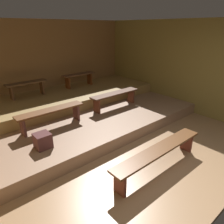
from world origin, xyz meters
TOP-DOWN VIEW (x-y plane):
  - ground at (0.00, 2.51)m, footprint 6.32×5.82m
  - wall_back at (0.00, 5.05)m, footprint 6.32×0.06m
  - wall_right at (2.79, 2.51)m, footprint 0.06×5.82m
  - platform_lower at (0.00, 3.32)m, footprint 5.52×3.41m
  - platform_middle at (0.00, 4.13)m, footprint 5.52×1.79m
  - bench_floor_center at (-0.05, 0.72)m, footprint 2.02×0.28m
  - bench_lower_left at (-0.91, 2.91)m, footprint 1.46×0.28m
  - bench_lower_right at (0.91, 2.91)m, footprint 1.46×0.28m
  - bench_middle_left at (-0.81, 4.50)m, footprint 1.05×0.28m
  - bench_middle_right at (0.81, 4.50)m, footprint 1.05×0.28m
  - wooden_crate_lower at (-1.41, 2.24)m, footprint 0.27×0.27m

SIDE VIEW (x-z plane):
  - ground at x=0.00m, z-range -0.08..0.00m
  - platform_lower at x=0.00m, z-range 0.00..0.26m
  - bench_floor_center at x=-0.05m, z-range 0.13..0.53m
  - platform_middle at x=0.00m, z-range 0.26..0.53m
  - wooden_crate_lower at x=-1.41m, z-range 0.26..0.53m
  - bench_lower_left at x=-0.91m, z-range 0.38..0.78m
  - bench_lower_right at x=0.91m, z-range 0.38..0.78m
  - bench_middle_left at x=-0.81m, z-range 0.62..1.02m
  - bench_middle_right at x=0.81m, z-range 0.62..1.02m
  - wall_back at x=0.00m, z-range 0.00..2.48m
  - wall_right at x=2.79m, z-range 0.00..2.48m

